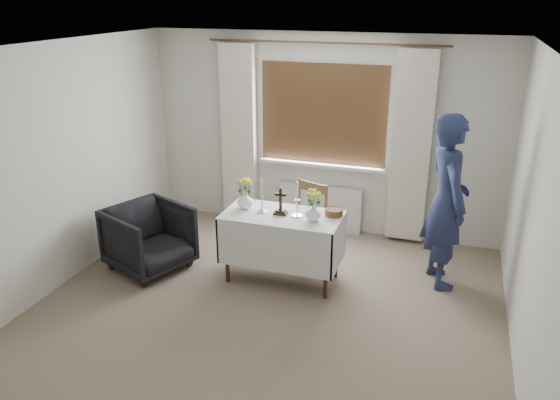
# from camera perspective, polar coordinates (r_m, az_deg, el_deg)

# --- Properties ---
(ground) EXTENTS (5.00, 5.00, 0.00)m
(ground) POSITION_cam_1_polar(r_m,az_deg,el_deg) (5.22, -2.74, -13.33)
(ground) COLOR #86755C
(ground) RESTS_ON ground
(altar_table) EXTENTS (1.24, 0.64, 0.76)m
(altar_table) POSITION_cam_1_polar(r_m,az_deg,el_deg) (5.85, 0.24, -4.97)
(altar_table) COLOR white
(altar_table) RESTS_ON ground
(wooden_chair) EXTENTS (0.56, 0.56, 0.94)m
(wooden_chair) POSITION_cam_1_polar(r_m,az_deg,el_deg) (6.15, 2.33, -2.68)
(wooden_chair) COLOR #4E341A
(wooden_chair) RESTS_ON ground
(armchair) EXTENTS (1.05, 1.04, 0.74)m
(armchair) POSITION_cam_1_polar(r_m,az_deg,el_deg) (6.26, -13.51, -3.90)
(armchair) COLOR black
(armchair) RESTS_ON ground
(person) EXTENTS (0.66, 0.79, 1.84)m
(person) POSITION_cam_1_polar(r_m,az_deg,el_deg) (5.85, 17.01, -0.17)
(person) COLOR navy
(person) RESTS_ON ground
(radiator) EXTENTS (1.10, 0.10, 0.60)m
(radiator) POSITION_cam_1_polar(r_m,az_deg,el_deg) (7.13, 4.15, -0.82)
(radiator) COLOR silver
(radiator) RESTS_ON ground
(wooden_cross) EXTENTS (0.14, 0.10, 0.29)m
(wooden_cross) POSITION_cam_1_polar(r_m,az_deg,el_deg) (5.64, 0.06, -0.12)
(wooden_cross) COLOR black
(wooden_cross) RESTS_ON altar_table
(candlestick_left) EXTENTS (0.12, 0.12, 0.38)m
(candlestick_left) POSITION_cam_1_polar(r_m,az_deg,el_deg) (5.69, -1.92, 0.49)
(candlestick_left) COLOR silver
(candlestick_left) RESTS_ON altar_table
(candlestick_right) EXTENTS (0.13, 0.13, 0.38)m
(candlestick_right) POSITION_cam_1_polar(r_m,az_deg,el_deg) (5.58, 1.83, 0.09)
(candlestick_right) COLOR silver
(candlestick_right) RESTS_ON altar_table
(flower_vase_left) EXTENTS (0.21, 0.21, 0.18)m
(flower_vase_left) POSITION_cam_1_polar(r_m,az_deg,el_deg) (5.84, -3.66, -0.02)
(flower_vase_left) COLOR white
(flower_vase_left) RESTS_ON altar_table
(flower_vase_right) EXTENTS (0.21, 0.21, 0.17)m
(flower_vase_right) POSITION_cam_1_polar(r_m,az_deg,el_deg) (5.53, 3.49, -1.32)
(flower_vase_right) COLOR white
(flower_vase_right) RESTS_ON altar_table
(wicker_basket) EXTENTS (0.23, 0.23, 0.07)m
(wicker_basket) POSITION_cam_1_polar(r_m,az_deg,el_deg) (5.69, 5.66, -1.26)
(wicker_basket) COLOR brown
(wicker_basket) RESTS_ON altar_table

